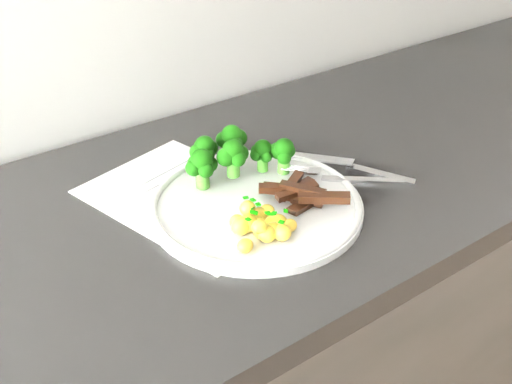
% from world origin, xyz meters
% --- Properties ---
extents(recipe_paper, '(0.29, 0.35, 0.00)m').
position_xyz_m(recipe_paper, '(-0.10, 1.71, 0.88)').
color(recipe_paper, white).
rests_on(recipe_paper, counter).
extents(plate, '(0.31, 0.31, 0.02)m').
position_xyz_m(plate, '(-0.04, 1.63, 0.89)').
color(plate, white).
rests_on(plate, counter).
extents(broccoli, '(0.17, 0.11, 0.07)m').
position_xyz_m(broccoli, '(-0.02, 1.71, 0.93)').
color(broccoli, '#336E1E').
rests_on(broccoli, plate).
extents(potatoes, '(0.10, 0.08, 0.04)m').
position_xyz_m(potatoes, '(-0.08, 1.57, 0.90)').
color(potatoes, '#F4C44A').
rests_on(potatoes, plate).
extents(beef_strips, '(0.10, 0.12, 0.03)m').
position_xyz_m(beef_strips, '(0.02, 1.60, 0.90)').
color(beef_strips, black).
rests_on(beef_strips, plate).
extents(fork, '(0.13, 0.15, 0.02)m').
position_xyz_m(fork, '(0.10, 1.60, 0.90)').
color(fork, silver).
rests_on(fork, plate).
extents(knife, '(0.14, 0.20, 0.03)m').
position_xyz_m(knife, '(0.15, 1.61, 0.89)').
color(knife, silver).
rests_on(knife, plate).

